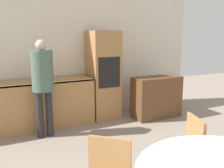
{
  "coord_description": "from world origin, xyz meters",
  "views": [
    {
      "loc": [
        -1.27,
        0.25,
        1.71
      ],
      "look_at": [
        0.05,
        2.89,
        1.12
      ],
      "focal_mm": 40.0,
      "sensor_mm": 36.0,
      "label": 1
    }
  ],
  "objects_px": {
    "oven_unit": "(103,75)",
    "sideboard": "(156,97)",
    "person_standing": "(43,78)",
    "chair_far_right": "(185,150)"
  },
  "relations": [
    {
      "from": "sideboard",
      "to": "person_standing",
      "type": "bearing_deg",
      "value": -179.83
    },
    {
      "from": "oven_unit",
      "to": "sideboard",
      "type": "bearing_deg",
      "value": -27.72
    },
    {
      "from": "oven_unit",
      "to": "chair_far_right",
      "type": "height_order",
      "value": "oven_unit"
    },
    {
      "from": "sideboard",
      "to": "person_standing",
      "type": "height_order",
      "value": "person_standing"
    },
    {
      "from": "chair_far_right",
      "to": "person_standing",
      "type": "height_order",
      "value": "person_standing"
    },
    {
      "from": "chair_far_right",
      "to": "person_standing",
      "type": "distance_m",
      "value": 2.5
    },
    {
      "from": "sideboard",
      "to": "chair_far_right",
      "type": "distance_m",
      "value": 2.55
    },
    {
      "from": "oven_unit",
      "to": "person_standing",
      "type": "relative_size",
      "value": 1.09
    },
    {
      "from": "oven_unit",
      "to": "person_standing",
      "type": "xyz_separation_m",
      "value": [
        -1.32,
        -0.52,
        0.12
      ]
    },
    {
      "from": "oven_unit",
      "to": "sideboard",
      "type": "distance_m",
      "value": 1.2
    }
  ]
}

